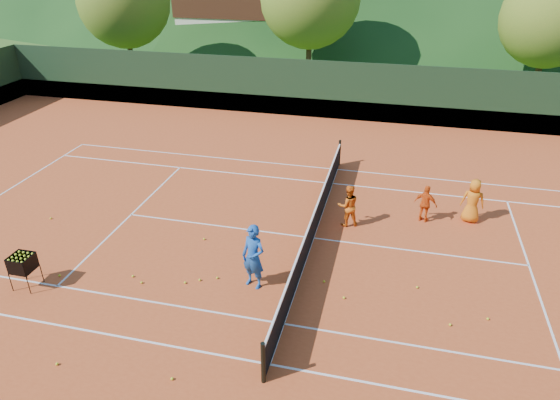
% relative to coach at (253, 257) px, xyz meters
% --- Properties ---
extents(ground, '(400.00, 400.00, 0.00)m').
position_rel_coach_xyz_m(ground, '(1.14, 2.79, -0.96)').
color(ground, '#2C5019').
rests_on(ground, ground).
extents(clay_court, '(40.00, 24.00, 0.02)m').
position_rel_coach_xyz_m(clay_court, '(1.14, 2.79, -0.95)').
color(clay_court, '#B7461D').
rests_on(clay_court, ground).
extents(coach, '(0.79, 0.65, 1.87)m').
position_rel_coach_xyz_m(coach, '(0.00, 0.00, 0.00)').
color(coach, '#1950A6').
rests_on(coach, clay_court).
extents(student_a, '(0.85, 0.76, 1.44)m').
position_rel_coach_xyz_m(student_a, '(2.08, 3.88, -0.22)').
color(student_a, orange).
rests_on(student_a, clay_court).
extents(student_b, '(0.83, 0.57, 1.30)m').
position_rel_coach_xyz_m(student_b, '(4.56, 4.75, -0.28)').
color(student_b, '#E75714').
rests_on(student_b, clay_court).
extents(student_c, '(0.80, 0.57, 1.53)m').
position_rel_coach_xyz_m(student_c, '(6.07, 5.12, -0.17)').
color(student_c, orange).
rests_on(student_c, clay_court).
extents(tennis_ball_2, '(0.07, 0.07, 0.07)m').
position_rel_coach_xyz_m(tennis_ball_2, '(-0.79, -3.62, -0.90)').
color(tennis_ball_2, '#C3D623').
rests_on(tennis_ball_2, clay_court).
extents(tennis_ball_3, '(0.07, 0.07, 0.07)m').
position_rel_coach_xyz_m(tennis_ball_3, '(-1.88, -0.39, -0.90)').
color(tennis_ball_3, '#C3D623').
rests_on(tennis_ball_3, clay_court).
extents(tennis_ball_5, '(0.07, 0.07, 0.07)m').
position_rel_coach_xyz_m(tennis_ball_5, '(-3.43, -0.46, -0.90)').
color(tennis_ball_5, '#C3D623').
rests_on(tennis_ball_5, clay_court).
extents(tennis_ball_9, '(0.07, 0.07, 0.07)m').
position_rel_coach_xyz_m(tennis_ball_9, '(-1.09, 0.03, -0.90)').
color(tennis_ball_9, '#C3D623').
rests_on(tennis_ball_9, clay_court).
extents(tennis_ball_10, '(0.07, 0.07, 0.07)m').
position_rel_coach_xyz_m(tennis_ball_10, '(5.16, -0.42, -0.90)').
color(tennis_ball_10, '#C3D623').
rests_on(tennis_ball_10, clay_court).
extents(tennis_ball_12, '(0.07, 0.07, 0.07)m').
position_rel_coach_xyz_m(tennis_ball_12, '(1.85, 0.58, -0.90)').
color(tennis_ball_12, '#C3D623').
rests_on(tennis_ball_12, clay_court).
extents(tennis_ball_13, '(0.07, 0.07, 0.07)m').
position_rel_coach_xyz_m(tennis_ball_13, '(-7.76, 1.86, -0.90)').
color(tennis_ball_13, '#C3D623').
rests_on(tennis_ball_13, clay_court).
extents(tennis_ball_14, '(0.07, 0.07, 0.07)m').
position_rel_coach_xyz_m(tennis_ball_14, '(-3.05, -0.67, -0.90)').
color(tennis_ball_14, '#C3D623').
rests_on(tennis_ball_14, clay_court).
extents(tennis_ball_15, '(0.07, 0.07, 0.07)m').
position_rel_coach_xyz_m(tennis_ball_15, '(-5.46, -0.93, -0.90)').
color(tennis_ball_15, '#C3D623').
rests_on(tennis_ball_15, clay_court).
extents(tennis_ball_16, '(0.07, 0.07, 0.07)m').
position_rel_coach_xyz_m(tennis_ball_16, '(6.09, 0.03, -0.90)').
color(tennis_ball_16, '#C3D623').
rests_on(tennis_ball_16, clay_court).
extents(tennis_ball_17, '(0.07, 0.07, 0.07)m').
position_rel_coach_xyz_m(tennis_ball_17, '(-2.20, 1.86, -0.90)').
color(tennis_ball_17, '#C3D623').
rests_on(tennis_ball_17, clay_court).
extents(tennis_ball_19, '(0.07, 0.07, 0.07)m').
position_rel_coach_xyz_m(tennis_ball_19, '(-1.53, -0.18, -0.90)').
color(tennis_ball_19, '#C3D623').
rests_on(tennis_ball_19, clay_court).
extents(tennis_ball_21, '(0.07, 0.07, 0.07)m').
position_rel_coach_xyz_m(tennis_ball_21, '(2.48, 0.00, -0.90)').
color(tennis_ball_21, '#C3D623').
rests_on(tennis_ball_21, clay_court).
extents(tennis_ball_22, '(0.07, 0.07, 0.07)m').
position_rel_coach_xyz_m(tennis_ball_22, '(-3.47, -3.84, -0.90)').
color(tennis_ball_22, '#C3D623').
rests_on(tennis_ball_22, clay_court).
extents(tennis_ball_24, '(0.07, 0.07, 0.07)m').
position_rel_coach_xyz_m(tennis_ball_24, '(4.37, 0.92, -0.90)').
color(tennis_ball_24, '#C3D623').
rests_on(tennis_ball_24, clay_court).
extents(court_lines, '(23.83, 11.03, 0.00)m').
position_rel_coach_xyz_m(court_lines, '(1.14, 2.79, -0.93)').
color(court_lines, silver).
rests_on(court_lines, clay_court).
extents(tennis_net, '(0.10, 12.07, 1.10)m').
position_rel_coach_xyz_m(tennis_net, '(1.14, 2.79, -0.44)').
color(tennis_net, black).
rests_on(tennis_net, clay_court).
extents(perimeter_fence, '(40.40, 24.24, 3.00)m').
position_rel_coach_xyz_m(perimeter_fence, '(1.14, 2.79, 0.31)').
color(perimeter_fence, black).
rests_on(perimeter_fence, clay_court).
extents(ball_hopper, '(0.57, 0.57, 1.00)m').
position_rel_coach_xyz_m(ball_hopper, '(-6.01, -1.51, -0.19)').
color(ball_hopper, black).
rests_on(ball_hopper, clay_court).
extents(tree_a, '(6.00, 6.00, 7.88)m').
position_rel_coach_xyz_m(tree_a, '(-14.86, 20.79, 3.91)').
color(tree_a, '#3B2617').
rests_on(tree_a, ground).
extents(tree_c, '(5.60, 5.60, 7.35)m').
position_rel_coach_xyz_m(tree_c, '(11.14, 21.79, 3.59)').
color(tree_c, '#41291A').
rests_on(tree_c, ground).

